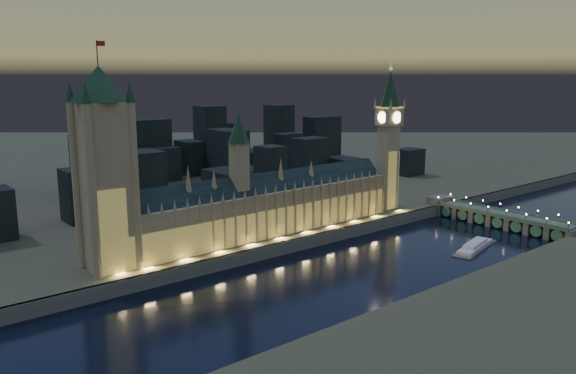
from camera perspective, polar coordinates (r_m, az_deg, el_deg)
ground_plane at (r=323.40m, az=5.53°, el=-8.21°), size 2000.00×2000.00×0.00m
north_bank at (r=773.71m, az=-22.64°, el=2.69°), size 2000.00×960.00×8.00m
embankment_wall at (r=350.89m, az=0.81°, el=-5.90°), size 2000.00×2.50×8.00m
palace_of_westminster at (r=355.85m, az=-2.33°, el=-1.93°), size 202.00×22.88×78.00m
victoria_tower at (r=300.06m, az=-18.19°, el=2.68°), size 31.68×31.68×116.47m
elizabeth_tower at (r=428.15m, az=10.21°, el=5.91°), size 18.00×18.00×109.37m
westminster_bridge at (r=435.89m, az=20.21°, el=-2.92°), size 16.95×113.00×15.90m
river_boat at (r=375.79m, az=18.47°, el=-5.72°), size 50.60×22.84×4.50m
city_backdrop at (r=528.18m, az=-11.35°, el=2.68°), size 475.03×215.63×84.31m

